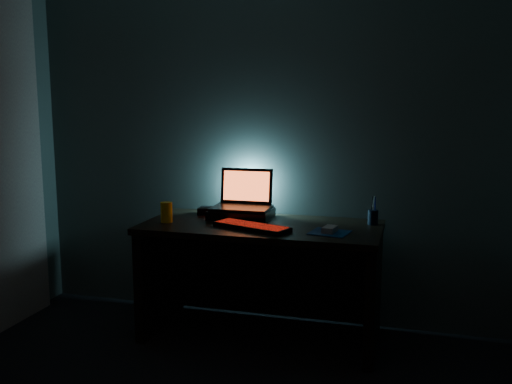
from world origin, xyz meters
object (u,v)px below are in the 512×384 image
(laptop, at_px, (243,199))
(mouse, at_px, (330,229))
(juice_glass, at_px, (166,212))
(keyboard, at_px, (252,227))
(pen_cup, at_px, (373,217))
(router, at_px, (210,211))

(laptop, relative_size, mouse, 3.41)
(laptop, relative_size, juice_glass, 2.95)
(juice_glass, bearing_deg, keyboard, -4.20)
(laptop, xyz_separation_m, keyboard, (0.16, -0.34, -0.11))
(mouse, relative_size, pen_cup, 1.21)
(mouse, bearing_deg, juice_glass, -170.73)
(juice_glass, distance_m, router, 0.36)
(laptop, relative_size, pen_cup, 4.13)
(keyboard, bearing_deg, pen_cup, 45.30)
(juice_glass, bearing_deg, pen_cup, 12.47)
(laptop, bearing_deg, keyboard, -66.51)
(juice_glass, bearing_deg, laptop, 35.30)
(keyboard, height_order, pen_cup, pen_cup)
(pen_cup, bearing_deg, juice_glass, -167.53)
(laptop, height_order, pen_cup, laptop)
(pen_cup, height_order, juice_glass, juice_glass)
(keyboard, distance_m, mouse, 0.47)
(pen_cup, xyz_separation_m, router, (-1.10, 0.03, -0.02))
(mouse, relative_size, router, 0.72)
(laptop, xyz_separation_m, juice_glass, (-0.43, -0.30, -0.05))
(juice_glass, bearing_deg, router, 60.35)
(pen_cup, bearing_deg, router, 178.48)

